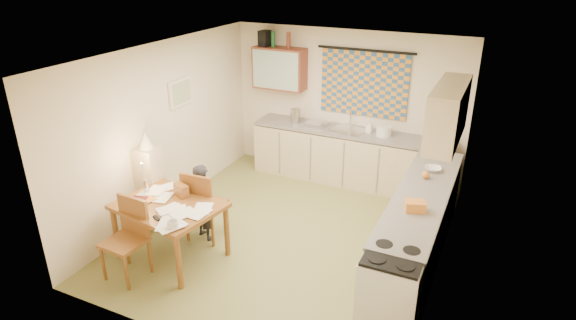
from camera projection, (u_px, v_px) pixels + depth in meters
The scene contains 44 objects.
floor at pixel (289, 234), 6.71m from camera, with size 4.00×4.50×0.02m, color olive.
ceiling at pixel (289, 53), 5.71m from camera, with size 4.00×4.50×0.02m, color white.
wall_back at pixel (346, 105), 8.09m from camera, with size 4.00×0.02×2.50m, color beige.
wall_front at pixel (184, 237), 4.33m from camera, with size 4.00×0.02×2.50m, color beige.
wall_left at pixel (164, 129), 6.99m from camera, with size 0.02×4.50×2.50m, color beige.
wall_right at pixel (450, 180), 5.43m from camera, with size 0.02×4.50×2.50m, color beige.
window_blind at pixel (364, 84), 7.78m from camera, with size 1.45×0.03×1.05m, color #2A5382.
curtain_rod at pixel (366, 50), 7.54m from camera, with size 0.04×0.04×1.60m, color black.
wall_cabinet at pixel (280, 68), 8.17m from camera, with size 0.90×0.34×0.70m, color maroon.
wall_cabinet_glass at pixel (275, 70), 8.03m from camera, with size 0.84×0.02×0.64m, color #99B2A5.
upper_cabinet_right at pixel (448, 113), 5.72m from camera, with size 0.34×1.30×0.70m, color tan.
framed_print at pixel (180, 92), 7.13m from camera, with size 0.04×0.50×0.40m, color #F1E3CC.
print_canvas at pixel (182, 93), 7.12m from camera, with size 0.01×0.42×0.32m, color beige.
counter_back at pixel (349, 157), 8.07m from camera, with size 3.30×0.62×0.92m.
counter_right at pixel (419, 225), 6.05m from camera, with size 0.62×2.95×0.92m.
stove at pixel (391, 293), 4.84m from camera, with size 0.59×0.59×0.91m.
sink at pixel (348, 133), 7.92m from camera, with size 0.55×0.45×0.10m, color silver.
tap at pixel (351, 119), 8.00m from camera, with size 0.03×0.03×0.28m, color silver.
dish_rack at pixel (317, 124), 8.10m from camera, with size 0.35×0.30×0.06m, color silver.
kettle at pixel (296, 116), 8.22m from camera, with size 0.18×0.18×0.24m, color silver.
mixing_bowl at pixel (384, 131), 7.64m from camera, with size 0.24×0.24×0.16m, color white.
soap_bottle at pixel (369, 127), 7.77m from camera, with size 0.10×0.10×0.20m, color white.
bowl at pixel (433, 169), 6.43m from camera, with size 0.26×0.26×0.05m, color white.
orange_bag at pixel (415, 206), 5.42m from camera, with size 0.22×0.16×0.12m, color orange.
fruit_orange at pixel (426, 175), 6.20m from camera, with size 0.10×0.10×0.10m, color orange.
speaker at pixel (265, 38), 8.08m from camera, with size 0.16×0.20×0.26m, color black.
bottle_green at pixel (273, 39), 8.02m from camera, with size 0.07×0.07×0.26m, color #195926.
bottle_brown at pixel (289, 40), 7.91m from camera, with size 0.07×0.07×0.26m, color maroon.
dining_table at pixel (171, 230), 6.09m from camera, with size 1.39×1.14×0.75m.
chair_far at pixel (206, 217), 6.52m from camera, with size 0.48×0.48×1.01m.
chair_near at pixel (127, 254), 5.73m from camera, with size 0.47×0.47×0.98m.
person at pixel (203, 202), 6.43m from camera, with size 0.46×0.38×1.09m, color black.
shelf_stand at pixel (152, 188), 6.69m from camera, with size 0.32×0.30×1.20m, color tan.
lampshade at pixel (146, 140), 6.41m from camera, with size 0.20×0.20×0.22m, color #F1E3CC.
letter_rack at pixel (181, 190), 6.11m from camera, with size 0.22×0.10×0.16m, color brown.
mug at pixel (173, 225), 5.39m from camera, with size 0.15×0.15×0.10m, color white.
magazine at pixel (129, 201), 5.99m from camera, with size 0.27×0.32×0.03m, color maroon.
book at pixel (141, 198), 6.06m from camera, with size 0.24×0.29×0.02m, color orange.
orange_box at pixel (133, 206), 5.85m from camera, with size 0.12×0.08×0.04m, color orange.
eyeglasses at pixel (157, 218), 5.61m from camera, with size 0.13×0.04×0.02m, color black.
candle_holder at pixel (146, 186), 6.20m from camera, with size 0.06×0.06×0.18m, color silver.
candle at pixel (143, 171), 6.14m from camera, with size 0.02×0.02×0.22m, color white.
candle_flame at pixel (141, 163), 6.07m from camera, with size 0.02×0.02×0.02m, color #FFCC66.
papers at pixel (172, 208), 5.82m from camera, with size 1.14×1.15×0.02m.
Camera 1 is at (2.42, -5.21, 3.61)m, focal length 30.00 mm.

